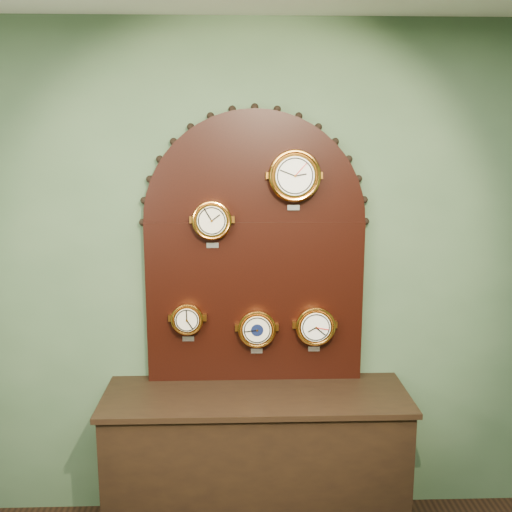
{
  "coord_description": "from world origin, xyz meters",
  "views": [
    {
      "loc": [
        -0.1,
        -0.75,
        2.17
      ],
      "look_at": [
        0.0,
        2.25,
        1.58
      ],
      "focal_mm": 41.74,
      "sensor_mm": 36.0,
      "label": 1
    }
  ],
  "objects_px": {
    "shop_counter": "(256,467)",
    "roman_clock": "(212,220)",
    "arabic_clock": "(294,176)",
    "barometer": "(257,328)",
    "display_board": "(255,241)",
    "tide_clock": "(315,326)",
    "hygrometer": "(187,319)"
  },
  "relations": [
    {
      "from": "roman_clock",
      "to": "hygrometer",
      "type": "height_order",
      "value": "roman_clock"
    },
    {
      "from": "hygrometer",
      "to": "roman_clock",
      "type": "bearing_deg",
      "value": -0.37
    },
    {
      "from": "shop_counter",
      "to": "barometer",
      "type": "relative_size",
      "value": 6.1
    },
    {
      "from": "roman_clock",
      "to": "hygrometer",
      "type": "xyz_separation_m",
      "value": [
        -0.14,
        0.0,
        -0.54
      ]
    },
    {
      "from": "arabic_clock",
      "to": "tide_clock",
      "type": "distance_m",
      "value": 0.83
    },
    {
      "from": "display_board",
      "to": "roman_clock",
      "type": "distance_m",
      "value": 0.27
    },
    {
      "from": "arabic_clock",
      "to": "barometer",
      "type": "relative_size",
      "value": 1.24
    },
    {
      "from": "shop_counter",
      "to": "tide_clock",
      "type": "relative_size",
      "value": 5.91
    },
    {
      "from": "display_board",
      "to": "arabic_clock",
      "type": "distance_m",
      "value": 0.42
    },
    {
      "from": "display_board",
      "to": "arabic_clock",
      "type": "xyz_separation_m",
      "value": [
        0.21,
        -0.07,
        0.36
      ]
    },
    {
      "from": "arabic_clock",
      "to": "barometer",
      "type": "xyz_separation_m",
      "value": [
        -0.2,
        0.0,
        -0.84
      ]
    },
    {
      "from": "arabic_clock",
      "to": "hygrometer",
      "type": "bearing_deg",
      "value": 179.75
    },
    {
      "from": "shop_counter",
      "to": "barometer",
      "type": "distance_m",
      "value": 0.76
    },
    {
      "from": "shop_counter",
      "to": "arabic_clock",
      "type": "height_order",
      "value": "arabic_clock"
    },
    {
      "from": "shop_counter",
      "to": "tide_clock",
      "type": "xyz_separation_m",
      "value": [
        0.33,
        0.15,
        0.76
      ]
    },
    {
      "from": "hygrometer",
      "to": "barometer",
      "type": "xyz_separation_m",
      "value": [
        0.38,
        -0.0,
        -0.06
      ]
    },
    {
      "from": "roman_clock",
      "to": "tide_clock",
      "type": "xyz_separation_m",
      "value": [
        0.56,
        -0.0,
        -0.59
      ]
    },
    {
      "from": "barometer",
      "to": "arabic_clock",
      "type": "bearing_deg",
      "value": -0.4
    },
    {
      "from": "tide_clock",
      "to": "arabic_clock",
      "type": "bearing_deg",
      "value": -179.39
    },
    {
      "from": "shop_counter",
      "to": "tide_clock",
      "type": "bearing_deg",
      "value": 24.82
    },
    {
      "from": "display_board",
      "to": "barometer",
      "type": "relative_size",
      "value": 5.84
    },
    {
      "from": "display_board",
      "to": "arabic_clock",
      "type": "bearing_deg",
      "value": -18.15
    },
    {
      "from": "roman_clock",
      "to": "arabic_clock",
      "type": "height_order",
      "value": "arabic_clock"
    },
    {
      "from": "barometer",
      "to": "tide_clock",
      "type": "relative_size",
      "value": 0.97
    },
    {
      "from": "shop_counter",
      "to": "roman_clock",
      "type": "distance_m",
      "value": 1.38
    },
    {
      "from": "barometer",
      "to": "tide_clock",
      "type": "xyz_separation_m",
      "value": [
        0.32,
        -0.0,
        0.01
      ]
    },
    {
      "from": "display_board",
      "to": "roman_clock",
      "type": "bearing_deg",
      "value": -163.93
    },
    {
      "from": "display_board",
      "to": "shop_counter",
      "type": "bearing_deg",
      "value": -90.0
    },
    {
      "from": "display_board",
      "to": "arabic_clock",
      "type": "relative_size",
      "value": 4.72
    },
    {
      "from": "arabic_clock",
      "to": "tide_clock",
      "type": "height_order",
      "value": "arabic_clock"
    },
    {
      "from": "shop_counter",
      "to": "display_board",
      "type": "distance_m",
      "value": 1.25
    },
    {
      "from": "hygrometer",
      "to": "tide_clock",
      "type": "height_order",
      "value": "hygrometer"
    }
  ]
}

